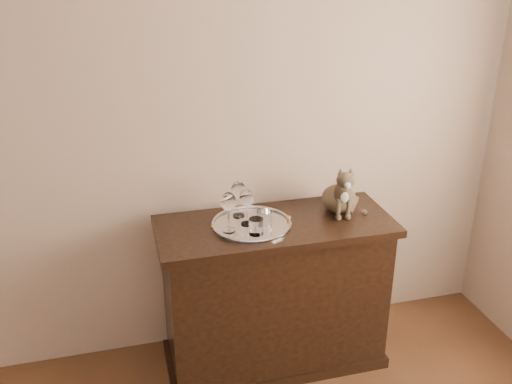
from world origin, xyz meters
TOP-DOWN VIEW (x-y plane):
  - wall_back at (0.00, 2.25)m, footprint 4.00×0.10m
  - sideboard at (0.60, 1.94)m, footprint 1.20×0.50m
  - tray at (0.48, 1.94)m, footprint 0.40×0.40m
  - wine_glass_b at (0.44, 2.05)m, footprint 0.07×0.07m
  - wine_glass_c at (0.35, 1.90)m, footprint 0.08×0.08m
  - wine_glass_d at (0.45, 1.95)m, footprint 0.07×0.07m
  - tumbler_a at (0.53, 1.90)m, footprint 0.07×0.07m
  - tumbler_b at (0.47, 1.83)m, footprint 0.07×0.07m
  - cat at (0.96, 1.99)m, footprint 0.31×0.30m

SIDE VIEW (x-z plane):
  - sideboard at x=0.60m, z-range 0.00..0.85m
  - tray at x=0.48m, z-range 0.85..0.86m
  - tumbler_b at x=0.47m, z-range 0.86..0.94m
  - tumbler_a at x=0.53m, z-range 0.86..0.94m
  - wine_glass_d at x=0.45m, z-range 0.86..1.05m
  - wine_glass_b at x=0.44m, z-range 0.86..1.05m
  - wine_glass_c at x=0.35m, z-range 0.86..1.06m
  - cat at x=0.96m, z-range 0.85..1.13m
  - wall_back at x=0.00m, z-range 0.00..2.70m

